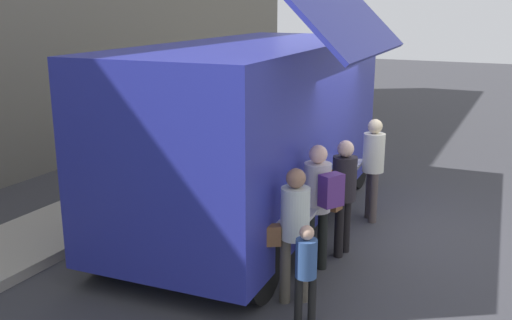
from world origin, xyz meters
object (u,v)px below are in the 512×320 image
at_px(customer_front_ordering, 344,188).
at_px(customer_extra_browsing, 373,161).
at_px(child_near_queue, 306,266).
at_px(customer_rear_waiting, 294,225).
at_px(food_truck_main, 256,127).
at_px(trash_bin, 237,135).
at_px(customer_mid_with_backpack, 319,196).

bearing_deg(customer_front_ordering, customer_extra_browsing, -81.89).
distance_m(customer_extra_browsing, child_near_queue, 3.63).
distance_m(customer_rear_waiting, customer_extra_browsing, 3.19).
bearing_deg(food_truck_main, customer_rear_waiting, -148.11).
distance_m(customer_front_ordering, customer_rear_waiting, 1.62).
bearing_deg(food_truck_main, trash_bin, 28.77).
distance_m(trash_bin, customer_rear_waiting, 7.25).
xyz_separation_m(trash_bin, customer_extra_browsing, (-2.90, -4.04, 0.54)).
height_order(customer_front_ordering, customer_mid_with_backpack, customer_mid_with_backpack).
distance_m(food_truck_main, customer_extra_browsing, 2.02).
xyz_separation_m(customer_front_ordering, customer_rear_waiting, (-1.61, 0.11, -0.00)).
xyz_separation_m(customer_mid_with_backpack, child_near_queue, (-1.34, -0.34, -0.37)).
xyz_separation_m(food_truck_main, customer_rear_waiting, (-2.30, -1.59, -0.61)).
bearing_deg(customer_rear_waiting, child_near_queue, -173.73).
xyz_separation_m(trash_bin, customer_mid_with_backpack, (-5.17, -3.90, 0.59)).
relative_size(customer_mid_with_backpack, child_near_queue, 1.48).
bearing_deg(trash_bin, customer_rear_waiting, -147.23).
height_order(food_truck_main, customer_front_ordering, food_truck_main).
height_order(customer_rear_waiting, customer_extra_browsing, customer_extra_browsing).
xyz_separation_m(customer_rear_waiting, child_near_queue, (-0.42, -0.32, -0.29)).
xyz_separation_m(food_truck_main, customer_extra_browsing, (0.88, -1.72, -0.58)).
xyz_separation_m(customer_rear_waiting, customer_extra_browsing, (3.19, -0.12, 0.03)).
height_order(food_truck_main, child_near_queue, food_truck_main).
relative_size(customer_front_ordering, child_near_queue, 1.42).
distance_m(customer_front_ordering, customer_mid_with_backpack, 0.71).
bearing_deg(trash_bin, customer_extra_browsing, -125.65).
xyz_separation_m(customer_front_ordering, child_near_queue, (-2.04, -0.22, -0.29)).
distance_m(customer_mid_with_backpack, child_near_queue, 1.43).
bearing_deg(customer_mid_with_backpack, customer_rear_waiting, 120.86).
distance_m(trash_bin, customer_extra_browsing, 5.00).
bearing_deg(customer_extra_browsing, customer_mid_with_backpack, 56.18).
xyz_separation_m(food_truck_main, trash_bin, (3.78, 2.32, -1.12)).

